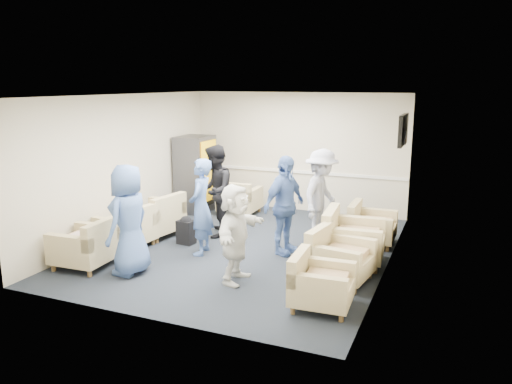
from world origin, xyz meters
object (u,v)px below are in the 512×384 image
at_px(person_front_left, 129,220).
at_px(person_front_right, 236,233).
at_px(person_back_right, 321,195).
at_px(person_back_left, 215,191).
at_px(armchair_right_midfar, 350,240).
at_px(armchair_right_far, 369,227).
at_px(person_mid_left, 201,207).
at_px(armchair_left_far, 157,218).
at_px(armchair_left_near, 88,247).
at_px(armchair_corner, 239,200).
at_px(armchair_right_midnear, 337,259).
at_px(person_mid_right, 284,205).
at_px(armchair_right_near, 318,285).
at_px(vending_machine, 196,174).
at_px(armchair_left_mid, 128,230).

relative_size(person_front_left, person_front_right, 1.16).
distance_m(person_front_left, person_back_right, 3.57).
bearing_deg(person_back_left, armchair_right_midfar, 62.02).
height_order(armchair_right_far, person_mid_left, person_mid_left).
height_order(armchair_left_far, person_back_right, person_back_right).
relative_size(armchair_left_near, armchair_corner, 1.06).
distance_m(armchair_right_midfar, armchair_corner, 3.62).
height_order(armchair_left_near, armchair_left_far, armchair_left_far).
xyz_separation_m(armchair_right_midfar, armchair_right_far, (0.12, 1.11, -0.05)).
distance_m(armchair_right_midnear, person_mid_left, 2.52).
bearing_deg(person_mid_left, person_mid_right, 100.67).
xyz_separation_m(armchair_right_near, person_back_left, (-2.69, 2.30, 0.57)).
xyz_separation_m(armchair_left_near, armchair_left_far, (0.08, 1.86, 0.01)).
relative_size(armchair_right_midfar, vending_machine, 0.59).
bearing_deg(armchair_corner, person_back_left, 98.05).
xyz_separation_m(armchair_corner, vending_machine, (-1.04, -0.10, 0.54)).
xyz_separation_m(armchair_left_near, armchair_left_mid, (0.00, 1.05, -0.01)).
height_order(person_back_left, person_back_right, person_back_left).
relative_size(person_back_right, person_front_right, 1.16).
bearing_deg(person_front_right, person_back_right, -16.33).
relative_size(armchair_right_near, person_mid_left, 0.49).
bearing_deg(person_front_left, person_back_right, 140.93).
bearing_deg(person_front_left, armchair_right_midfar, 121.03).
height_order(vending_machine, person_mid_right, vending_machine).
bearing_deg(person_back_right, person_mid_left, 138.90).
distance_m(armchair_left_near, person_front_left, 0.95).
xyz_separation_m(armchair_corner, person_back_left, (0.24, -1.62, 0.55)).
distance_m(armchair_left_mid, armchair_right_far, 4.38).
xyz_separation_m(armchair_left_near, person_back_right, (3.07, 2.79, 0.53)).
bearing_deg(armchair_left_mid, armchair_right_midfar, 108.02).
relative_size(armchair_left_mid, vending_machine, 0.53).
xyz_separation_m(armchair_left_far, person_mid_left, (1.29, -0.58, 0.48)).
bearing_deg(armchair_left_mid, armchair_left_near, 6.56).
bearing_deg(armchair_left_near, armchair_right_midfar, 113.15).
xyz_separation_m(person_back_right, person_front_right, (-0.64, -2.41, -0.12)).
relative_size(person_mid_right, person_front_right, 1.16).
height_order(armchair_right_midnear, person_front_right, person_front_right).
bearing_deg(armchair_right_midnear, person_back_left, 72.52).
bearing_deg(armchair_left_near, armchair_corner, 165.02).
relative_size(person_mid_left, person_mid_right, 0.97).
relative_size(armchair_left_far, armchair_right_midfar, 0.99).
xyz_separation_m(armchair_corner, person_mid_right, (1.81, -2.09, 0.53)).
bearing_deg(armchair_right_midfar, person_back_right, 33.55).
xyz_separation_m(armchair_right_midfar, armchair_corner, (-2.96, 2.08, -0.05)).
distance_m(armchair_left_far, armchair_right_midnear, 3.84).
bearing_deg(person_front_right, person_front_left, 99.80).
bearing_deg(person_front_right, person_mid_left, 48.39).
xyz_separation_m(armchair_right_far, person_back_left, (-2.84, -0.65, 0.56)).
bearing_deg(armchair_left_mid, person_mid_left, 106.06).
xyz_separation_m(armchair_right_midnear, person_mid_left, (-2.46, 0.29, 0.50)).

